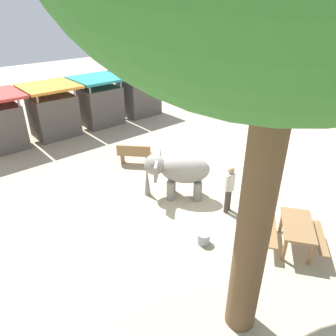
{
  "coord_description": "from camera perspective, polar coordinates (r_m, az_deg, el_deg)",
  "views": [
    {
      "loc": [
        -6.42,
        -6.38,
        6.11
      ],
      "look_at": [
        0.06,
        1.2,
        0.8
      ],
      "focal_mm": 33.96,
      "sensor_mm": 36.0,
      "label": 1
    }
  ],
  "objects": [
    {
      "name": "feed_bucket",
      "position": [
        9.2,
        6.41,
        -12.44
      ],
      "size": [
        0.36,
        0.36,
        0.32
      ],
      "primitive_type": "cylinder",
      "color": "gray",
      "rests_on": "ground_plane"
    },
    {
      "name": "picnic_table_near",
      "position": [
        9.43,
        22.11,
        -10.25
      ],
      "size": [
        2.08,
        2.08,
        0.78
      ],
      "rotation": [
        0.0,
        0.0,
        0.62
      ],
      "color": "olive",
      "rests_on": "ground_plane"
    },
    {
      "name": "wooden_bench",
      "position": [
        13.17,
        -6.09,
        2.52
      ],
      "size": [
        1.25,
        1.29,
        0.88
      ],
      "rotation": [
        0.0,
        0.0,
        5.47
      ],
      "color": "olive",
      "rests_on": "ground_plane"
    },
    {
      "name": "market_stall_blue",
      "position": [
        19.21,
        -5.26,
        12.93
      ],
      "size": [
        2.5,
        2.5,
        2.52
      ],
      "color": "#59514C",
      "rests_on": "ground_plane"
    },
    {
      "name": "ground_plane",
      "position": [
        10.92,
        3.86,
        -6.06
      ],
      "size": [
        60.0,
        60.0,
        0.0
      ],
      "primitive_type": "plane",
      "color": "#BAA88C"
    },
    {
      "name": "market_stall_teal",
      "position": [
        17.89,
        -12.14,
        11.29
      ],
      "size": [
        2.5,
        2.5,
        2.52
      ],
      "color": "#59514C",
      "rests_on": "ground_plane"
    },
    {
      "name": "person_handler",
      "position": [
        10.13,
        10.93,
        -3.15
      ],
      "size": [
        0.49,
        0.32,
        1.62
      ],
      "rotation": [
        0.0,
        0.0,
        1.85
      ],
      "color": "#3F3833",
      "rests_on": "ground_plane"
    },
    {
      "name": "market_stall_orange",
      "position": [
        16.88,
        -19.89,
        9.24
      ],
      "size": [
        2.5,
        2.5,
        2.52
      ],
      "color": "#59514C",
      "rests_on": "ground_plane"
    },
    {
      "name": "elephant",
      "position": [
        10.71,
        1.79,
        -0.45
      ],
      "size": [
        2.11,
        2.11,
        1.57
      ],
      "rotation": [
        0.0,
        0.0,
        2.36
      ],
      "color": "gray",
      "rests_on": "ground_plane"
    }
  ]
}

